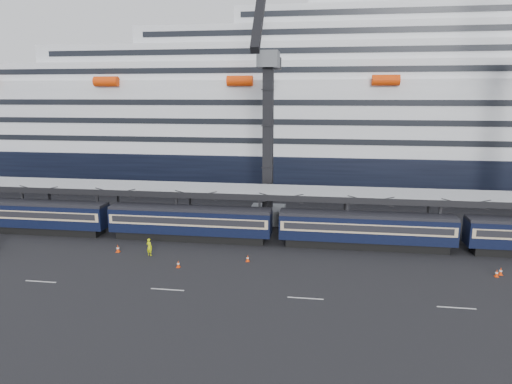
# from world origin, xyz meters

# --- Properties ---
(ground) EXTENTS (260.00, 260.00, 0.00)m
(ground) POSITION_xyz_m (0.00, 0.00, 0.00)
(ground) COLOR black
(ground) RESTS_ON ground
(train) EXTENTS (133.05, 3.00, 4.05)m
(train) POSITION_xyz_m (-4.65, 10.00, 2.20)
(train) COLOR black
(train) RESTS_ON ground
(canopy) EXTENTS (130.00, 6.25, 5.53)m
(canopy) POSITION_xyz_m (0.00, 14.00, 5.25)
(canopy) COLOR #999CA1
(canopy) RESTS_ON ground
(cruise_ship) EXTENTS (214.09, 28.84, 34.00)m
(cruise_ship) POSITION_xyz_m (-1.08, 45.99, 12.34)
(cruise_ship) COLOR black
(cruise_ship) RESTS_ON ground
(crane_dark_near) EXTENTS (4.50, 17.75, 35.08)m
(crane_dark_near) POSITION_xyz_m (-20.00, 18.59, 11.93)
(crane_dark_near) COLOR #464A4D
(crane_dark_near) RESTS_ON ground
(worker) EXTENTS (0.80, 0.66, 1.88)m
(worker) POSITION_xyz_m (-30.75, 4.06, 0.94)
(worker) COLOR #CADB0B
(worker) RESTS_ON ground
(traffic_cone_a) EXTENTS (0.42, 0.42, 0.84)m
(traffic_cone_a) POSITION_xyz_m (-34.54, 4.59, 0.42)
(traffic_cone_a) COLOR #EB3C07
(traffic_cone_a) RESTS_ON ground
(traffic_cone_b) EXTENTS (0.36, 0.36, 0.71)m
(traffic_cone_b) POSITION_xyz_m (-20.19, 3.82, 0.35)
(traffic_cone_b) COLOR #EB3C07
(traffic_cone_b) RESTS_ON ground
(traffic_cone_c) EXTENTS (0.36, 0.36, 0.72)m
(traffic_cone_c) POSITION_xyz_m (-26.69, 1.22, 0.35)
(traffic_cone_c) COLOR #EB3C07
(traffic_cone_c) RESTS_ON ground
(traffic_cone_d) EXTENTS (0.38, 0.38, 0.76)m
(traffic_cone_d) POSITION_xyz_m (4.01, 3.79, 0.37)
(traffic_cone_d) COLOR #EB3C07
(traffic_cone_d) RESTS_ON ground
(traffic_cone_e) EXTENTS (0.37, 0.37, 0.73)m
(traffic_cone_e) POSITION_xyz_m (3.48, 3.25, 0.36)
(traffic_cone_e) COLOR #EB3C07
(traffic_cone_e) RESTS_ON ground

